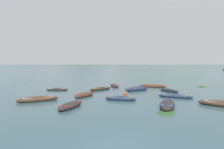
% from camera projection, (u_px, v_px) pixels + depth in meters
% --- Properties ---
extents(ground_plane, '(6000.00, 6000.00, 0.00)m').
position_uv_depth(ground_plane, '(114.00, 64.00, 1505.95)').
color(ground_plane, '#385660').
extents(mountain_1, '(870.14, 870.14, 203.07)m').
position_uv_depth(mountain_1, '(83.00, 56.00, 2309.80)').
color(mountain_1, '#4C5B56').
rests_on(mountain_1, ground).
extents(mountain_2, '(1397.97, 1397.97, 508.47)m').
position_uv_depth(mountain_2, '(163.00, 43.00, 2308.86)').
color(mountain_2, slate).
rests_on(mountain_2, ground).
extents(rowboat_0, '(3.89, 3.33, 0.66)m').
position_uv_depth(rowboat_0, '(137.00, 89.00, 26.50)').
color(rowboat_0, navy).
rests_on(rowboat_0, ground).
extents(rowboat_1, '(4.37, 2.59, 0.56)m').
position_uv_depth(rowboat_1, '(153.00, 86.00, 30.26)').
color(rowboat_1, brown).
rests_on(rowboat_1, ground).
extents(rowboat_2, '(2.25, 3.30, 0.46)m').
position_uv_depth(rowboat_2, '(169.00, 90.00, 25.37)').
color(rowboat_2, '#2D2826').
rests_on(rowboat_2, ground).
extents(rowboat_3, '(2.43, 3.30, 0.57)m').
position_uv_depth(rowboat_3, '(84.00, 95.00, 21.48)').
color(rowboat_3, '#4C3323').
rests_on(rowboat_3, ground).
extents(rowboat_4, '(3.37, 1.76, 0.52)m').
position_uv_depth(rowboat_4, '(121.00, 98.00, 19.33)').
color(rowboat_4, navy).
rests_on(rowboat_4, ground).
extents(rowboat_5, '(4.18, 3.33, 0.60)m').
position_uv_depth(rowboat_5, '(224.00, 104.00, 16.52)').
color(rowboat_5, '#4C3323').
rests_on(rowboat_5, ground).
extents(rowboat_6, '(3.72, 2.38, 0.47)m').
position_uv_depth(rowboat_6, '(175.00, 96.00, 20.81)').
color(rowboat_6, navy).
rests_on(rowboat_6, ground).
extents(rowboat_7, '(4.00, 2.88, 0.62)m').
position_uv_depth(rowboat_7, '(38.00, 99.00, 18.76)').
color(rowboat_7, '#4C3323').
rests_on(rowboat_7, ground).
extents(rowboat_8, '(3.38, 3.51, 0.50)m').
position_uv_depth(rowboat_8, '(100.00, 89.00, 26.93)').
color(rowboat_8, '#2D2826').
rests_on(rowboat_8, ground).
extents(rowboat_9, '(3.04, 0.82, 0.44)m').
position_uv_depth(rowboat_9, '(57.00, 89.00, 26.42)').
color(rowboat_9, '#2D2826').
rests_on(rowboat_9, ground).
extents(rowboat_10, '(1.85, 3.16, 0.58)m').
position_uv_depth(rowboat_10, '(115.00, 86.00, 30.68)').
color(rowboat_10, '#4C3323').
rests_on(rowboat_10, ground).
extents(rowboat_11, '(2.47, 4.27, 0.65)m').
position_uv_depth(rowboat_11, '(167.00, 105.00, 16.20)').
color(rowboat_11, '#2D2826').
rests_on(rowboat_11, ground).
extents(rowboat_12, '(2.04, 3.52, 0.56)m').
position_uv_depth(rowboat_12, '(70.00, 106.00, 16.01)').
color(rowboat_12, '#2D2826').
rests_on(rowboat_12, ground).
extents(mooring_buoy, '(0.48, 0.48, 0.95)m').
position_uv_depth(mooring_buoy, '(125.00, 94.00, 22.64)').
color(mooring_buoy, '#DB4C1E').
rests_on(mooring_buoy, ground).
extents(weed_patch_1, '(2.76, 3.13, 0.14)m').
position_uv_depth(weed_patch_1, '(202.00, 87.00, 30.20)').
color(weed_patch_1, '#2D5628').
rests_on(weed_patch_1, ground).
extents(weed_patch_2, '(2.16, 2.29, 0.14)m').
position_uv_depth(weed_patch_2, '(166.00, 113.00, 14.31)').
color(weed_patch_2, '#2D5628').
rests_on(weed_patch_2, ground).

